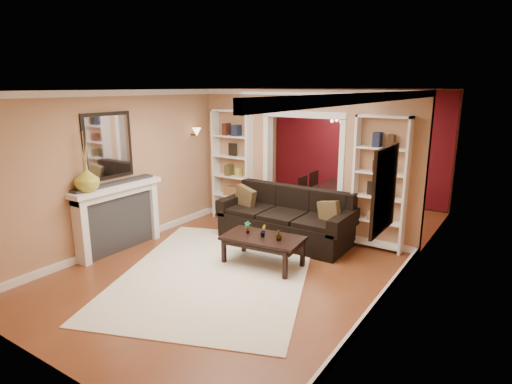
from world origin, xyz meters
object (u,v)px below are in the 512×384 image
Objects in this scene: bookshelf_right at (380,184)px; dining_table at (338,199)px; sofa at (285,216)px; fireplace at (119,218)px; coffee_table at (263,251)px; bookshelf_left at (233,166)px.

bookshelf_right is 2.49m from dining_table.
sofa is 1.43× the size of fireplace.
dining_table is at bearing 87.39° from coffee_table.
fireplace is (-2.38, -0.82, 0.34)m from coffee_table.
sofa is 1.96× the size of coffee_table.
coffee_table is at bearing -77.86° from sofa.
bookshelf_right is (1.26, 1.71, 0.91)m from coffee_table.
dining_table is (2.16, 4.34, -0.30)m from fireplace.
bookshelf_right is at bearing -140.72° from dining_table.
bookshelf_right is (1.51, 0.58, 0.67)m from sofa.
sofa is 1.54× the size of dining_table.
bookshelf_left is 1.00× the size of bookshelf_right.
fireplace reaches higher than dining_table.
sofa is 1.75m from bookshelf_right.
dining_table is at bearing 89.26° from sofa.
sofa is at bearing -158.95° from bookshelf_right.
fireplace is at bearing -137.57° from sofa.
sofa is 2.89m from fireplace.
sofa is 2.39m from dining_table.
fireplace is 4.85m from dining_table.
bookshelf_left reaches higher than sofa.
bookshelf_right reaches higher than fireplace.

